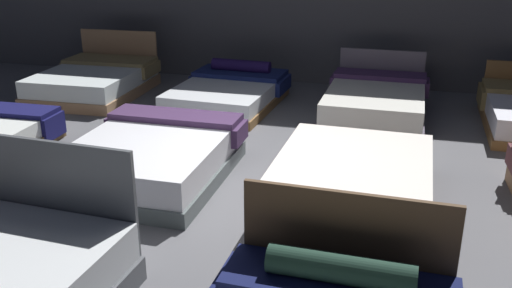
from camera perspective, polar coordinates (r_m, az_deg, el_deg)
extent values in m
cube|color=#5B5B60|center=(6.18, -0.94, -4.75)|extent=(18.00, 18.00, 0.02)
cube|color=#4D5054|center=(4.90, -19.63, -5.82)|extent=(1.47, 0.12, 1.12)
cube|color=brown|center=(4.07, 9.14, -11.30)|extent=(1.49, 0.08, 1.01)
cube|color=#141A48|center=(3.86, 8.51, -14.02)|extent=(1.58, 0.55, 0.08)
cube|color=#141A48|center=(4.10, -3.07, -14.04)|extent=(0.09, 0.51, 0.22)
cylinder|color=#1D392C|center=(3.79, 8.59, -12.51)|extent=(0.98, 0.23, 0.20)
cube|color=#15154B|center=(8.31, -24.27, 3.22)|extent=(1.41, 0.52, 0.06)
cube|color=#15154B|center=(7.96, -19.97, 1.70)|extent=(0.07, 0.48, 0.31)
cube|color=#4E5858|center=(6.52, -10.63, -2.80)|extent=(1.66, 2.07, 0.17)
cube|color=silver|center=(6.43, -10.77, -0.84)|extent=(1.60, 2.01, 0.30)
cube|color=#432A4F|center=(7.01, -8.22, 2.81)|extent=(1.63, 0.49, 0.08)
cube|color=#432A4F|center=(7.42, -14.09, 2.17)|extent=(0.08, 0.48, 0.22)
cube|color=#432A4F|center=(6.79, -1.67, 1.07)|extent=(0.08, 0.48, 0.22)
cube|color=brown|center=(5.98, 9.78, -4.85)|extent=(1.67, 1.97, 0.20)
cube|color=silver|center=(5.88, 9.92, -2.69)|extent=(1.60, 1.91, 0.29)
cube|color=#95704F|center=(10.15, -16.22, 5.27)|extent=(1.66, 2.19, 0.18)
cube|color=silver|center=(10.10, -16.35, 6.51)|extent=(1.60, 2.13, 0.28)
cube|color=#95704F|center=(10.98, -13.75, 8.75)|extent=(1.51, 0.08, 0.96)
cube|color=olive|center=(10.64, -14.68, 8.31)|extent=(1.60, 0.77, 0.06)
cube|color=olive|center=(11.06, -18.33, 7.67)|extent=(0.08, 0.72, 0.21)
cube|color=olive|center=(10.33, -10.64, 7.49)|extent=(0.08, 0.72, 0.21)
cube|color=brown|center=(9.14, -2.99, 4.29)|extent=(1.65, 2.23, 0.14)
cube|color=silver|center=(9.09, -3.01, 5.40)|extent=(1.59, 2.16, 0.23)
cube|color=navy|center=(9.66, -1.61, 7.27)|extent=(1.55, 0.84, 0.07)
cube|color=navy|center=(9.98, -5.81, 6.70)|extent=(0.12, 0.76, 0.23)
cube|color=navy|center=(9.47, 2.83, 6.03)|extent=(0.12, 0.76, 0.23)
cylinder|color=#1B1040|center=(9.67, -1.54, 8.00)|extent=(1.04, 0.27, 0.21)
cube|color=#57515F|center=(8.73, 11.99, 3.10)|extent=(1.52, 2.17, 0.15)
cube|color=silver|center=(8.67, 12.09, 4.50)|extent=(1.46, 2.11, 0.30)
cube|color=#57515F|center=(9.67, 12.67, 6.92)|extent=(1.39, 0.07, 0.85)
cube|color=#432A53|center=(9.39, 12.57, 6.87)|extent=(1.47, 0.52, 0.07)
cube|color=#432A53|center=(9.49, 7.98, 6.37)|extent=(0.08, 0.50, 0.23)
cube|color=#432A53|center=(9.41, 17.05, 5.53)|extent=(0.08, 0.50, 0.23)
cube|color=olive|center=(9.43, 22.06, 4.57)|extent=(0.08, 0.69, 0.29)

